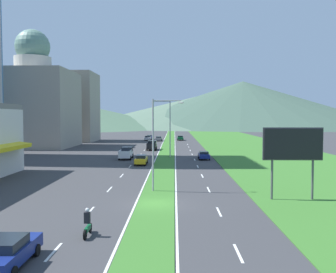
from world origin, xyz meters
The scene contains 43 objects.
ground_plane centered at (0.00, 0.00, 0.00)m, with size 600.00×600.00×0.00m, color #38383A.
grass_median centered at (0.00, 60.00, 0.03)m, with size 3.20×240.00×0.06m, color #387028.
grass_verge_right centered at (20.60, 60.00, 0.03)m, with size 24.00×240.00×0.06m, color #387028.
lane_dash_left_1 centered at (-5.10, -11.24, 0.01)m, with size 0.16×2.80×0.01m, color silver.
lane_dash_left_2 centered at (-5.10, -2.48, 0.01)m, with size 0.16×2.80×0.01m, color silver.
lane_dash_left_3 centered at (-5.10, 6.28, 0.01)m, with size 0.16×2.80×0.01m, color silver.
lane_dash_left_4 centered at (-5.10, 15.05, 0.01)m, with size 0.16×2.80×0.01m, color silver.
lane_dash_left_5 centered at (-5.10, 23.81, 0.01)m, with size 0.16×2.80×0.01m, color silver.
lane_dash_left_6 centered at (-5.10, 32.57, 0.01)m, with size 0.16×2.80×0.01m, color silver.
lane_dash_left_7 centered at (-5.10, 41.33, 0.01)m, with size 0.16×2.80×0.01m, color silver.
lane_dash_left_8 centered at (-5.10, 50.09, 0.01)m, with size 0.16×2.80×0.01m, color silver.
lane_dash_left_9 centered at (-5.10, 58.85, 0.01)m, with size 0.16×2.80×0.01m, color silver.
lane_dash_left_10 centered at (-5.10, 67.62, 0.01)m, with size 0.16×2.80×0.01m, color silver.
lane_dash_right_1 centered at (5.10, -11.24, 0.01)m, with size 0.16×2.80×0.01m, color silver.
lane_dash_right_2 centered at (5.10, -2.48, 0.01)m, with size 0.16×2.80×0.01m, color silver.
lane_dash_right_3 centered at (5.10, 6.28, 0.01)m, with size 0.16×2.80×0.01m, color silver.
lane_dash_right_4 centered at (5.10, 15.05, 0.01)m, with size 0.16×2.80×0.01m, color silver.
lane_dash_right_5 centered at (5.10, 23.81, 0.01)m, with size 0.16×2.80×0.01m, color silver.
lane_dash_right_6 centered at (5.10, 32.57, 0.01)m, with size 0.16×2.80×0.01m, color silver.
lane_dash_right_7 centered at (5.10, 41.33, 0.01)m, with size 0.16×2.80×0.01m, color silver.
lane_dash_right_8 centered at (5.10, 50.09, 0.01)m, with size 0.16×2.80×0.01m, color silver.
lane_dash_right_9 centered at (5.10, 58.85, 0.01)m, with size 0.16×2.80×0.01m, color silver.
lane_dash_right_10 centered at (5.10, 67.62, 0.01)m, with size 0.16×2.80×0.01m, color silver.
edge_line_median_left centered at (-1.75, 60.00, 0.01)m, with size 0.16×240.00×0.01m, color silver.
edge_line_median_right centered at (1.75, 60.00, 0.01)m, with size 0.16×240.00×0.01m, color silver.
domed_building centered at (-32.98, 58.73, 10.87)m, with size 18.88×18.88×28.64m.
midrise_colored centered at (-29.83, 80.58, 10.36)m, with size 14.70×14.70×20.73m, color #9E9384.
hill_far_left centered at (-93.14, 222.40, 11.20)m, with size 201.84×201.84×22.39m, color #47664C.
hill_far_center centered at (29.44, 258.51, 12.85)m, with size 210.94×210.94×25.69m, color #516B56.
hill_far_right centered at (53.57, 250.07, 17.09)m, with size 209.56×209.56×34.19m, color #3D5647.
street_lamp_near centered at (-0.20, 5.41, 5.34)m, with size 3.18×0.35×9.23m.
street_lamp_mid centered at (0.41, 36.23, 5.98)m, with size 3.52×0.28×10.41m.
billboard_roadside centered at (12.16, 1.73, 4.81)m, with size 5.37×0.28×6.53m.
car_0 centered at (-3.23, 81.43, 0.74)m, with size 2.01×4.48×1.42m.
car_1 centered at (-6.58, 89.53, 0.75)m, with size 1.85×4.04×1.45m.
car_2 centered at (-3.62, 26.03, 0.78)m, with size 1.85×4.76×1.51m.
car_3 centered at (-6.73, 83.32, 0.79)m, with size 2.03×4.47×1.53m.
car_4 centered at (-6.74, -13.31, 0.77)m, with size 2.04×4.69×1.51m.
car_5 centered at (3.46, 84.61, 0.77)m, with size 1.94×4.37×1.49m.
car_6 centered at (6.75, 33.27, 0.71)m, with size 1.93×4.47×1.35m.
pickup_truck_0 centered at (-3.50, 51.28, 0.98)m, with size 2.18×5.40×2.00m.
pickup_truck_1 centered at (-6.97, 33.69, 0.98)m, with size 2.18×5.40×2.00m.
motorcycle_rider centered at (-3.86, -8.51, 0.75)m, with size 0.36×2.00×1.80m.
Camera 1 is at (1.58, -31.09, 7.50)m, focal length 39.31 mm.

